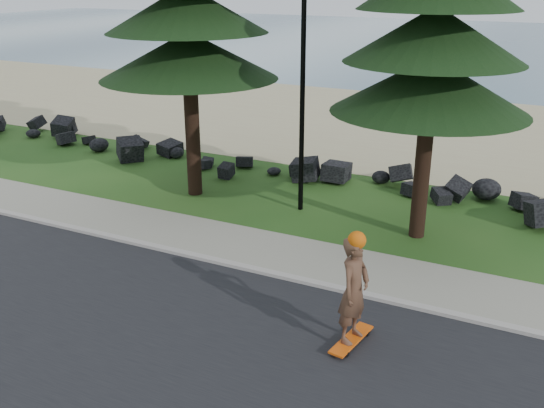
# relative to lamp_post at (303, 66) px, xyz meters

# --- Properties ---
(ground) EXTENTS (160.00, 160.00, 0.00)m
(ground) POSITION_rel_lamp_post_xyz_m (0.00, -3.20, -4.13)
(ground) COLOR #204916
(ground) RESTS_ON ground
(road) EXTENTS (160.00, 7.00, 0.02)m
(road) POSITION_rel_lamp_post_xyz_m (0.00, -7.70, -4.12)
(road) COLOR black
(road) RESTS_ON ground
(kerb) EXTENTS (160.00, 0.20, 0.10)m
(kerb) POSITION_rel_lamp_post_xyz_m (0.00, -4.10, -4.08)
(kerb) COLOR #A8A097
(kerb) RESTS_ON ground
(sidewalk) EXTENTS (160.00, 2.00, 0.08)m
(sidewalk) POSITION_rel_lamp_post_xyz_m (0.00, -3.00, -4.09)
(sidewalk) COLOR gray
(sidewalk) RESTS_ON ground
(beach_sand) EXTENTS (160.00, 15.00, 0.01)m
(beach_sand) POSITION_rel_lamp_post_xyz_m (0.00, 11.30, -4.13)
(beach_sand) COLOR tan
(beach_sand) RESTS_ON ground
(ocean) EXTENTS (160.00, 58.00, 0.01)m
(ocean) POSITION_rel_lamp_post_xyz_m (0.00, 47.80, -4.13)
(ocean) COLOR #3E6377
(ocean) RESTS_ON ground
(seawall_boulders) EXTENTS (60.00, 2.40, 1.10)m
(seawall_boulders) POSITION_rel_lamp_post_xyz_m (0.00, 2.40, -4.13)
(seawall_boulders) COLOR black
(seawall_boulders) RESTS_ON ground
(lamp_post) EXTENTS (0.25, 0.14, 8.14)m
(lamp_post) POSITION_rel_lamp_post_xyz_m (0.00, 0.00, 0.00)
(lamp_post) COLOR black
(lamp_post) RESTS_ON ground
(skateboarder) EXTENTS (0.60, 1.26, 2.28)m
(skateboarder) POSITION_rel_lamp_post_xyz_m (3.60, -5.91, -2.99)
(skateboarder) COLOR #E2530D
(skateboarder) RESTS_ON ground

